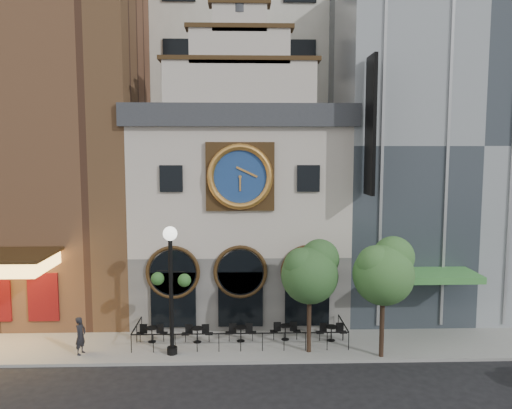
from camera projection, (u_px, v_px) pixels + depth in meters
The scene contains 16 objects.
ground at pixel (241, 365), 23.15m from camera, with size 120.00×120.00×0.00m, color black.
sidewalk at pixel (241, 343), 25.63m from camera, with size 44.00×5.00×0.15m, color gray.
clock_building at pixel (240, 204), 30.22m from camera, with size 12.60×8.78×18.65m.
theater_building at pixel (33, 108), 31.30m from camera, with size 14.00×15.60×25.00m.
retail_building at pixel (440, 147), 32.42m from camera, with size 14.00×14.40×20.00m.
office_tower at pixel (240, 27), 40.91m from camera, with size 20.00×16.00×40.00m, color silver.
cafe_railing at pixel (241, 333), 25.57m from camera, with size 10.60×2.60×0.90m, color black, non-canonical shape.
bistro_0 at pixel (152, 333), 25.48m from camera, with size 1.58×0.68×0.90m.
bistro_1 at pixel (197, 333), 25.43m from camera, with size 1.58×0.68×0.90m.
bistro_2 at pixel (241, 332), 25.58m from camera, with size 1.58×0.68×0.90m.
bistro_3 at pixel (285, 331), 25.78m from camera, with size 1.58×0.68×0.90m.
bistro_4 at pixel (331, 332), 25.65m from camera, with size 1.58×0.68×0.90m.
pedestrian at pixel (81, 336), 23.92m from camera, with size 0.66×0.44×1.82m, color black.
lamppost at pixel (171, 276), 23.61m from camera, with size 1.94×0.97×6.21m.
tree_left at pixel (311, 270), 23.91m from camera, with size 2.85×2.75×5.49m.
tree_right at pixel (384, 270), 23.34m from camera, with size 2.97×2.86×5.73m.
Camera 1 is at (-0.00, -22.24, 9.86)m, focal length 35.00 mm.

